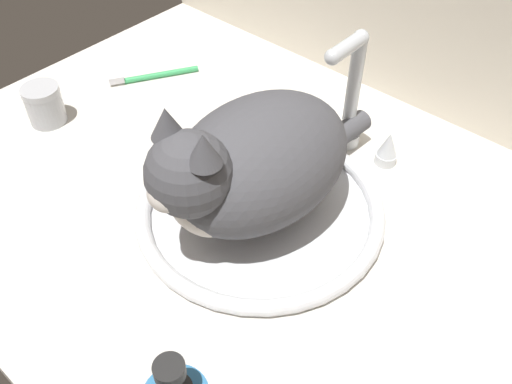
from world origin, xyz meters
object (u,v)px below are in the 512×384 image
Objects in this scene: faucet at (346,104)px; cat at (246,164)px; sink_basin at (256,208)px; metal_jar at (44,105)px; toothbrush at (152,76)px.

cat is (-0.12, -21.31, 2.70)cm from faucet.
sink_basin is 5.27× the size of metal_jar.
toothbrush is (3.11, 18.85, -2.52)cm from metal_jar.
metal_jar is at bearing -99.38° from toothbrush.
cat is 6.02× the size of metal_jar.
metal_jar is at bearing -172.28° from cat.
faucet reaches higher than metal_jar.
cat reaches higher than toothbrush.
sink_basin is at bearing 85.90° from cat.
sink_basin is 38.82cm from metal_jar.
sink_basin is at bearing -18.98° from toothbrush.
sink_basin reaches higher than toothbrush.
cat is at bearing -94.10° from sink_basin.
sink_basin is at bearing 10.11° from metal_jar.
toothbrush is at bearing 80.62° from metal_jar.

